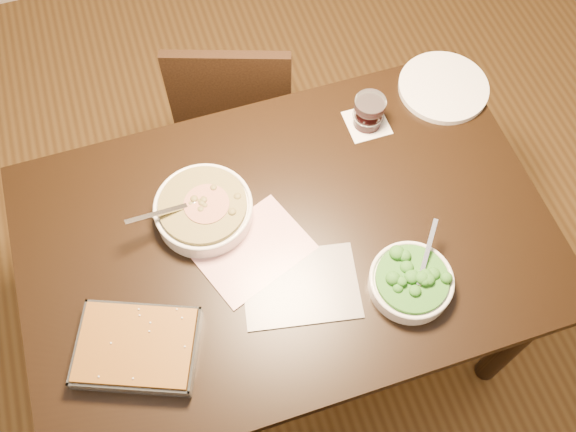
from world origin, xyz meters
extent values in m
plane|color=#3F2912|center=(0.00, 0.00, 0.00)|extent=(4.00, 4.00, 0.00)
cube|color=black|center=(0.00, 0.00, 0.73)|extent=(1.40, 0.90, 0.04)
cube|color=black|center=(0.00, 0.00, 0.66)|extent=(1.26, 0.76, 0.08)
cylinder|color=black|center=(0.62, -0.37, 0.35)|extent=(0.07, 0.07, 0.71)
cylinder|color=black|center=(-0.62, 0.37, 0.35)|extent=(0.07, 0.07, 0.71)
cylinder|color=black|center=(0.62, 0.37, 0.35)|extent=(0.07, 0.07, 0.71)
cube|color=#A22E40|center=(-0.10, -0.02, 0.75)|extent=(0.33, 0.29, 0.01)
cube|color=#222329|center=(-0.01, -0.15, 0.75)|extent=(0.32, 0.26, 0.01)
cube|color=white|center=(0.34, 0.28, 0.75)|extent=(0.12, 0.12, 0.00)
cylinder|color=white|center=(-0.19, 0.12, 0.78)|extent=(0.26, 0.26, 0.05)
torus|color=white|center=(-0.19, 0.12, 0.80)|extent=(0.26, 0.26, 0.01)
cylinder|color=#372F0F|center=(-0.19, 0.12, 0.81)|extent=(0.23, 0.23, 0.02)
cube|color=silver|center=(-0.27, 0.11, 0.82)|extent=(0.16, 0.04, 0.05)
cylinder|color=maroon|center=(-0.18, 0.12, 0.82)|extent=(0.12, 0.12, 0.00)
cylinder|color=white|center=(0.25, -0.23, 0.77)|extent=(0.21, 0.21, 0.04)
torus|color=white|center=(0.25, -0.23, 0.79)|extent=(0.21, 0.21, 0.01)
cylinder|color=#104711|center=(0.25, -0.23, 0.80)|extent=(0.18, 0.18, 0.02)
cube|color=silver|center=(0.29, -0.18, 0.81)|extent=(0.09, 0.12, 0.04)
cube|color=silver|center=(-0.43, -0.19, 0.75)|extent=(0.34, 0.30, 0.01)
cube|color=#572A0C|center=(-0.43, -0.19, 0.78)|extent=(0.32, 0.28, 0.05)
cube|color=silver|center=(-0.40, -0.09, 0.78)|extent=(0.27, 0.11, 0.04)
cube|color=silver|center=(-0.47, -0.28, 0.78)|extent=(0.27, 0.11, 0.04)
cube|color=silver|center=(-0.30, -0.24, 0.78)|extent=(0.08, 0.20, 0.04)
cube|color=silver|center=(-0.56, -0.13, 0.78)|extent=(0.08, 0.20, 0.04)
cylinder|color=black|center=(0.34, 0.28, 0.79)|extent=(0.08, 0.08, 0.07)
cylinder|color=silver|center=(0.34, 0.28, 0.84)|extent=(0.09, 0.09, 0.03)
cylinder|color=white|center=(0.60, 0.33, 0.76)|extent=(0.27, 0.27, 0.02)
cube|color=black|center=(0.05, 0.75, 0.40)|extent=(0.50, 0.50, 0.04)
cylinder|color=black|center=(0.26, 0.85, 0.19)|extent=(0.03, 0.03, 0.38)
cylinder|color=black|center=(0.16, 0.54, 0.19)|extent=(0.03, 0.03, 0.38)
cylinder|color=black|center=(-0.05, 0.96, 0.19)|extent=(0.03, 0.03, 0.38)
cylinder|color=black|center=(-0.16, 0.65, 0.19)|extent=(0.03, 0.03, 0.38)
cube|color=black|center=(0.00, 0.58, 0.63)|extent=(0.38, 0.16, 0.42)
camera|label=1|loc=(-0.23, -0.72, 2.27)|focal=40.00mm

